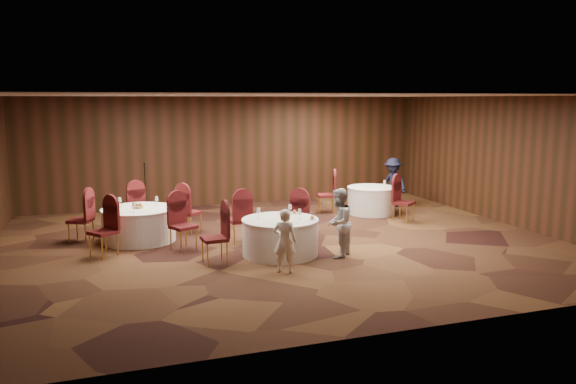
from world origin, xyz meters
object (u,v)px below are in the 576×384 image
object	(u,v)px
table_main	(280,237)
table_left	(139,224)
mic_stand	(146,201)
table_right	(371,200)
woman_a	(285,241)
man_c	(393,182)
woman_b	(339,223)

from	to	relation	value
table_main	table_left	xyz separation A→B (m)	(-2.63, 2.07, 0.00)
mic_stand	table_right	bearing A→B (deg)	-15.90
woman_a	man_c	bearing A→B (deg)	-105.01
table_left	woman_b	world-z (taller)	woman_b
table_right	table_main	bearing A→B (deg)	-139.26
table_right	mic_stand	size ratio (longest dim) A/B	0.92
table_left	woman_b	size ratio (longest dim) A/B	1.17
table_main	mic_stand	distance (m)	5.34
man_c	table_left	bearing A→B (deg)	-98.11
table_left	woman_a	size ratio (longest dim) A/B	1.37
table_right	man_c	xyz separation A→B (m)	(1.04, 0.69, 0.34)
table_left	woman_b	bearing A→B (deg)	-35.10
woman_a	woman_b	world-z (taller)	woman_b
table_right	man_c	distance (m)	1.30
table_main	table_right	world-z (taller)	same
table_right	man_c	bearing A→B (deg)	33.48
table_left	man_c	bearing A→B (deg)	13.60
table_main	woman_a	bearing A→B (deg)	-103.86
table_right	woman_b	distance (m)	4.52
table_left	mic_stand	xyz separation A→B (m)	(0.38, 2.77, 0.03)
table_left	mic_stand	size ratio (longest dim) A/B	1.12
woman_a	table_right	bearing A→B (deg)	-102.55
table_right	woman_a	xyz separation A→B (m)	(-3.95, -4.31, 0.22)
table_main	table_left	size ratio (longest dim) A/B	0.96
table_left	mic_stand	distance (m)	2.80
man_c	table_main	bearing A→B (deg)	-72.46
woman_a	man_c	distance (m)	7.07
man_c	woman_a	bearing A→B (deg)	-66.66
table_main	mic_stand	xyz separation A→B (m)	(-2.26, 4.84, 0.03)
mic_stand	man_c	xyz separation A→B (m)	(6.97, -1.00, 0.31)
woman_b	man_c	distance (m)	5.70
woman_b	woman_a	bearing A→B (deg)	-21.61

